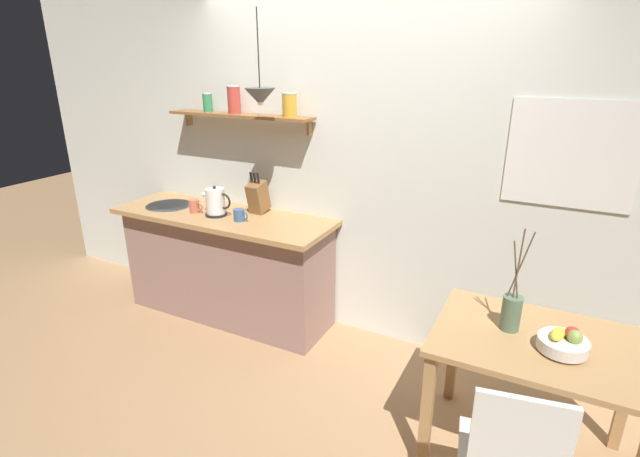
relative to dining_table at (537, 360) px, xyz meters
name	(u,v)px	position (x,y,z in m)	size (l,w,h in m)	color
ground_plane	(316,366)	(-1.38, 0.21, -0.63)	(14.00, 14.00, 0.00)	#A87F56
back_wall	(383,166)	(-1.18, 0.86, 0.72)	(6.80, 0.11, 2.70)	silver
kitchen_counter	(227,264)	(-2.38, 0.53, -0.17)	(1.83, 0.63, 0.91)	gray
wall_shelf	(244,109)	(-2.25, 0.70, 1.08)	(1.25, 0.20, 0.34)	brown
dining_table	(537,360)	(0.00, 0.00, 0.00)	(1.03, 0.74, 0.75)	tan
fruit_bowl	(564,342)	(0.10, -0.06, 0.17)	(0.23, 0.23, 0.13)	silver
twig_vase	(511,311)	(-0.16, 0.04, 0.22)	(0.10, 0.10, 0.56)	#567056
electric_kettle	(216,202)	(-2.40, 0.47, 0.38)	(0.26, 0.17, 0.24)	black
knife_block	(258,197)	(-2.14, 0.66, 0.41)	(0.11, 0.20, 0.34)	brown
coffee_mug_by_sink	(195,206)	(-2.60, 0.44, 0.33)	(0.12, 0.08, 0.10)	#C6664C
coffee_mug_spare	(239,215)	(-2.16, 0.44, 0.32)	(0.12, 0.09, 0.09)	#3D5B89
pendant_lamp	(260,96)	(-1.92, 0.43, 1.20)	(0.21, 0.21, 0.61)	black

